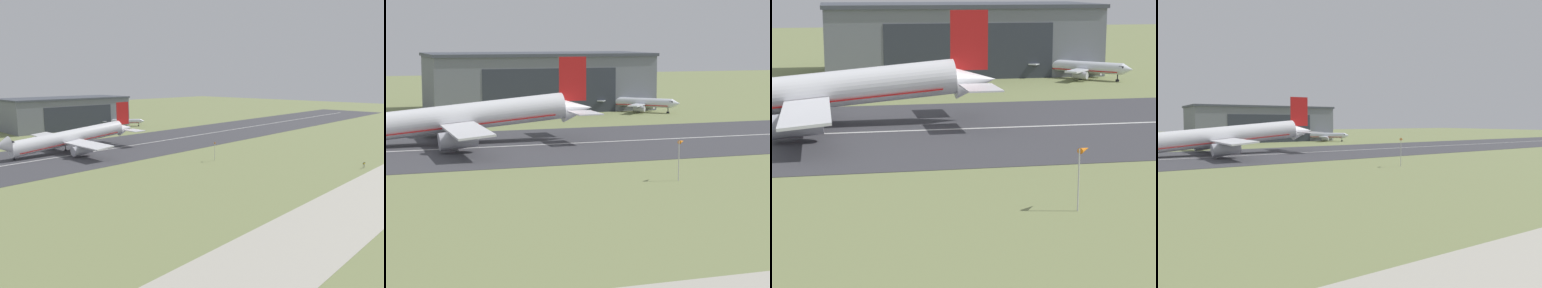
{
  "view_description": "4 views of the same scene",
  "coord_description": "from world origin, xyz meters",
  "views": [
    {
      "loc": [
        -105.21,
        -0.85,
        26.93
      ],
      "look_at": [
        -14.75,
        85.18,
        5.2
      ],
      "focal_mm": 35.0,
      "sensor_mm": 36.0,
      "label": 1
    },
    {
      "loc": [
        -60.3,
        -23.44,
        21.77
      ],
      "look_at": [
        -25.34,
        84.05,
        5.45
      ],
      "focal_mm": 70.0,
      "sensor_mm": 36.0,
      "label": 2
    },
    {
      "loc": [
        -34.48,
        12.18,
        21.34
      ],
      "look_at": [
        -21.51,
        82.59,
        6.04
      ],
      "focal_mm": 70.0,
      "sensor_mm": 36.0,
      "label": 3
    },
    {
      "loc": [
        -63.5,
        16.14,
        9.79
      ],
      "look_at": [
        -23.97,
        78.43,
        5.26
      ],
      "focal_mm": 35.0,
      "sensor_mm": 36.0,
      "label": 4
    }
  ],
  "objects": [
    {
      "name": "windsock_pole",
      "position": [
        -10.59,
        78.68,
        5.45
      ],
      "size": [
        1.73,
        1.74,
        6.18
      ],
      "color": "#B7B7BC",
      "rests_on": "ground_plane"
    },
    {
      "name": "runway_centreline",
      "position": [
        0.0,
        120.93,
        0.07
      ],
      "size": [
        397.56,
        0.7,
        0.01
      ],
      "primitive_type": "cube",
      "color": "silver",
      "rests_on": "runway_strip"
    },
    {
      "name": "runway_strip",
      "position": [
        0.0,
        120.93,
        0.03
      ],
      "size": [
        441.74,
        49.21,
        0.06
      ],
      "primitive_type": "cube",
      "color": "#3D3D42",
      "rests_on": "ground_plane"
    },
    {
      "name": "airplane_parked_centre",
      "position": [
        23.4,
        176.03,
        2.76
      ],
      "size": [
        21.99,
        20.75,
        8.51
      ],
      "color": "silver",
      "rests_on": "ground_plane"
    },
    {
      "name": "ground_plane",
      "position": [
        0.0,
        60.47,
        0.0
      ],
      "size": [
        681.74,
        681.74,
        0.0
      ],
      "primitive_type": "plane",
      "color": "#7A8451"
    },
    {
      "name": "hangar_building",
      "position": [
        -2.28,
        194.72,
        8.45
      ],
      "size": [
        66.24,
        30.83,
        16.86
      ],
      "color": "slate",
      "rests_on": "ground_plane"
    },
    {
      "name": "runway_sign",
      "position": [
        12.06,
        37.92,
        1.32
      ],
      "size": [
        1.61,
        0.13,
        1.75
      ],
      "color": "#4C4C51",
      "rests_on": "ground_plane"
    },
    {
      "name": "airplane_landing",
      "position": [
        -36.3,
        127.09,
        5.28
      ],
      "size": [
        55.78,
        48.98,
        17.5
      ],
      "color": "white",
      "rests_on": "ground_plane"
    }
  ]
}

